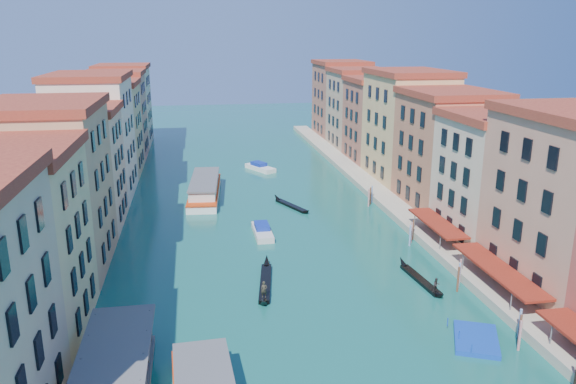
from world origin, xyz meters
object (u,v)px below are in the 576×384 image
vaporetto_far (205,188)px  gondola_fore (265,281)px  vaporetto_stop (115,381)px  blue_dock (476,339)px  gondola_right (421,279)px

vaporetto_far → gondola_fore: bearing=-76.7°
vaporetto_stop → blue_dock: (31.50, 2.99, -1.20)m
vaporetto_stop → gondola_fore: bearing=52.4°
vaporetto_far → gondola_right: (23.26, -39.81, -1.00)m
vaporetto_far → gondola_right: vaporetto_far is taller
vaporetto_far → gondola_fore: 37.96m
vaporetto_far → blue_dock: bearing=-61.6°
vaporetto_stop → gondola_right: (31.55, 15.90, -1.03)m
gondola_fore → blue_dock: 23.17m
vaporetto_stop → blue_dock: bearing=5.4°
gondola_fore → blue_dock: bearing=-31.9°
gondola_fore → gondola_right: size_ratio=1.17×
gondola_fore → blue_dock: gondola_fore is taller
gondola_right → blue_dock: size_ratio=1.59×
vaporetto_far → blue_dock: (23.21, -52.72, -1.18)m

